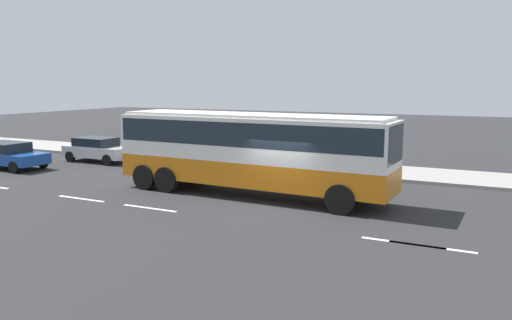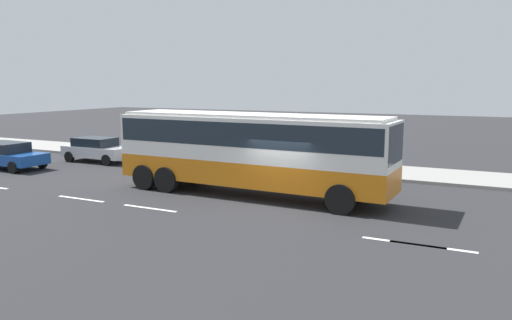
{
  "view_description": "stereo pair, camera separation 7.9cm",
  "coord_description": "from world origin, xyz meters",
  "px_view_note": "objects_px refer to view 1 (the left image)",
  "views": [
    {
      "loc": [
        7.3,
        -16.78,
        4.59
      ],
      "look_at": [
        -1.62,
        1.23,
        1.5
      ],
      "focal_mm": 34.84,
      "sensor_mm": 36.0,
      "label": 1
    },
    {
      "loc": [
        7.23,
        -16.81,
        4.59
      ],
      "look_at": [
        -1.62,
        1.23,
        1.5
      ],
      "focal_mm": 34.84,
      "sensor_mm": 36.0,
      "label": 2
    }
  ],
  "objects_px": {
    "coach_bus": "(251,145)",
    "pedestrian_near_curb": "(294,146)",
    "car_silver_hatch": "(98,149)",
    "pedestrian_at_crossing": "(244,146)",
    "car_blue_saloon": "(8,155)"
  },
  "relations": [
    {
      "from": "coach_bus",
      "to": "pedestrian_near_curb",
      "type": "xyz_separation_m",
      "value": [
        -1.0,
        7.26,
        -0.91
      ]
    },
    {
      "from": "coach_bus",
      "to": "car_silver_hatch",
      "type": "relative_size",
      "value": 2.8
    },
    {
      "from": "coach_bus",
      "to": "car_silver_hatch",
      "type": "height_order",
      "value": "coach_bus"
    },
    {
      "from": "car_silver_hatch",
      "to": "pedestrian_at_crossing",
      "type": "height_order",
      "value": "pedestrian_at_crossing"
    },
    {
      "from": "pedestrian_near_curb",
      "to": "coach_bus",
      "type": "bearing_deg",
      "value": -35.57
    },
    {
      "from": "car_blue_saloon",
      "to": "car_silver_hatch",
      "type": "relative_size",
      "value": 1.04
    },
    {
      "from": "car_blue_saloon",
      "to": "car_silver_hatch",
      "type": "distance_m",
      "value": 4.78
    },
    {
      "from": "car_blue_saloon",
      "to": "pedestrian_near_curb",
      "type": "height_order",
      "value": "pedestrian_near_curb"
    },
    {
      "from": "pedestrian_near_curb",
      "to": "car_silver_hatch",
      "type": "bearing_deg",
      "value": -116.84
    },
    {
      "from": "coach_bus",
      "to": "car_silver_hatch",
      "type": "xyz_separation_m",
      "value": [
        -12.16,
        3.95,
        -1.33
      ]
    },
    {
      "from": "car_silver_hatch",
      "to": "pedestrian_at_crossing",
      "type": "xyz_separation_m",
      "value": [
        8.22,
        2.99,
        0.28
      ]
    },
    {
      "from": "coach_bus",
      "to": "car_silver_hatch",
      "type": "distance_m",
      "value": 12.86
    },
    {
      "from": "coach_bus",
      "to": "pedestrian_near_curb",
      "type": "distance_m",
      "value": 7.39
    },
    {
      "from": "car_silver_hatch",
      "to": "pedestrian_near_curb",
      "type": "height_order",
      "value": "pedestrian_near_curb"
    },
    {
      "from": "car_silver_hatch",
      "to": "pedestrian_at_crossing",
      "type": "relative_size",
      "value": 2.69
    }
  ]
}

